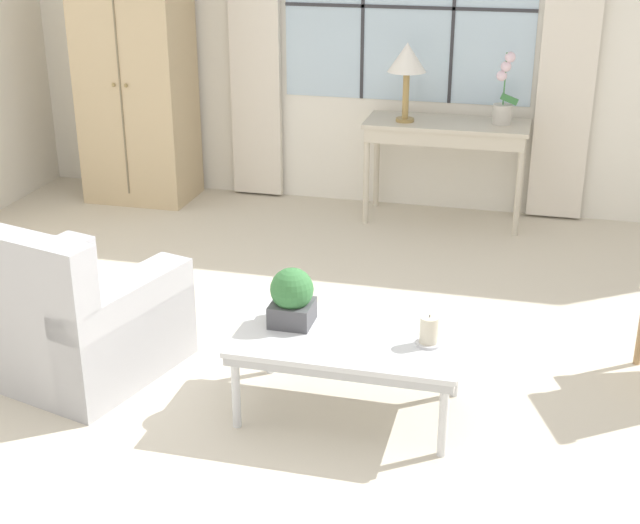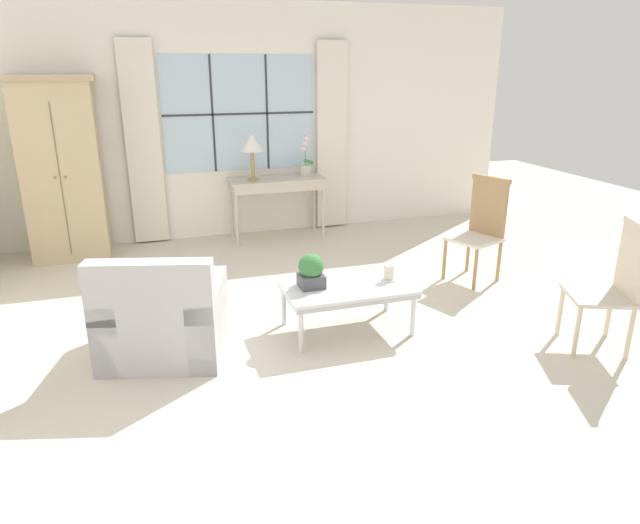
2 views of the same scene
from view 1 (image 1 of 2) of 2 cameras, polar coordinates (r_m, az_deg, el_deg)
ground_plane at (r=4.41m, az=-1.19°, el=-8.34°), size 14.00×14.00×0.00m
wall_back_windowed at (r=6.81m, az=5.66°, el=14.91°), size 7.20×0.14×2.80m
armoire at (r=7.14m, az=-11.70°, el=11.74°), size 0.88×0.62×1.98m
console_table at (r=6.58m, az=8.10°, el=8.12°), size 1.17×0.49×0.75m
table_lamp at (r=6.46m, az=5.59°, el=12.71°), size 0.28×0.28×0.56m
potted_orchid at (r=6.53m, az=11.67°, el=10.21°), size 0.18×0.14×0.51m
armchair_upholstered at (r=4.67m, az=-15.60°, el=-3.68°), size 1.05×1.03×0.84m
coffee_table at (r=4.10m, az=1.93°, el=-5.22°), size 1.04×0.62×0.40m
potted_plant_small at (r=4.13m, az=-1.81°, el=-2.25°), size 0.20×0.20×0.28m
pillar_candle at (r=4.00m, az=6.99°, el=-4.46°), size 0.12×0.12×0.15m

